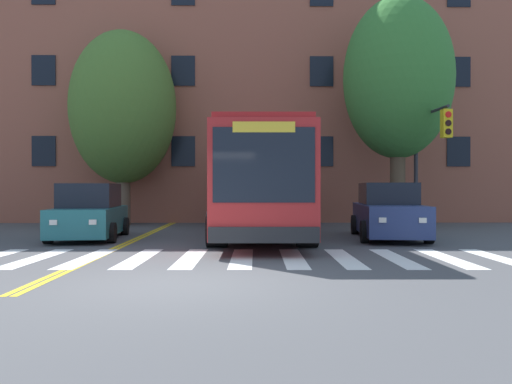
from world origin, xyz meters
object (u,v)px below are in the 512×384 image
Objects in this scene: car_teal_near_lane at (90,213)px; street_tree_curbside_large at (398,79)px; traffic_light_near_corner at (429,145)px; street_tree_curbside_small at (123,108)px; car_navy_far_lane at (388,213)px; car_black_behind_bus at (272,205)px; city_bus at (260,182)px.

street_tree_curbside_large is (11.11, 4.46, 5.28)m from car_teal_near_lane.
street_tree_curbside_small is (-12.32, 2.88, 1.86)m from traffic_light_near_corner.
car_black_behind_bus is (-3.24, 9.88, -0.03)m from car_navy_far_lane.
car_teal_near_lane is 0.46× the size of street_tree_curbside_large.
city_bus is 2.56× the size of car_navy_far_lane.
car_teal_near_lane is at bearing -122.10° from car_black_behind_bus.
traffic_light_near_corner is at bearing -50.44° from car_black_behind_bus.
car_black_behind_bus is at bearing 84.58° from city_bus.
street_tree_curbside_large is 11.68m from street_tree_curbside_small.
car_black_behind_bus is 0.42× the size of street_tree_curbside_large.
street_tree_curbside_large is (4.88, -5.45, 5.31)m from car_black_behind_bus.
street_tree_curbside_large is at bearing 119.02° from traffic_light_near_corner.
car_teal_near_lane is at bearing -85.77° from street_tree_curbside_small.
car_black_behind_bus is at bearing 108.16° from car_navy_far_lane.
traffic_light_near_corner is (5.66, -6.85, 2.48)m from car_black_behind_bus.
traffic_light_near_corner is at bearing 14.39° from city_bus.
car_navy_far_lane is at bearing -71.84° from car_black_behind_bus.
traffic_light_near_corner is 0.51× the size of street_tree_curbside_large.
city_bus reaches higher than car_navy_far_lane.
street_tree_curbside_small is (-9.91, 5.92, 4.30)m from car_navy_far_lane.
city_bus is at bearing -151.81° from street_tree_curbside_large.
street_tree_curbside_small reaches higher than city_bus.
city_bus is 2.55× the size of traffic_light_near_corner.
traffic_light_near_corner reaches higher than city_bus.
city_bus is 1.46× the size of street_tree_curbside_small.
traffic_light_near_corner is 3.25m from street_tree_curbside_large.
car_teal_near_lane is 11.71m from car_black_behind_bus.
car_navy_far_lane is (4.05, -1.38, -1.01)m from city_bus.
street_tree_curbside_large reaches higher than car_navy_far_lane.
car_black_behind_bus is 0.47× the size of street_tree_curbside_small.
car_black_behind_bus is 8.88m from street_tree_curbside_small.
traffic_light_near_corner is at bearing 14.50° from car_teal_near_lane.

